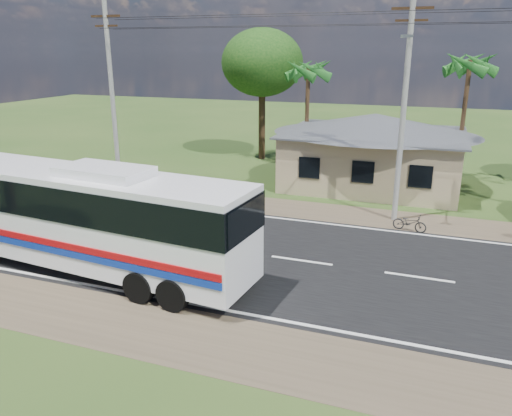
# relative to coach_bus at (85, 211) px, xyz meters

# --- Properties ---
(ground) EXTENTS (120.00, 120.00, 0.00)m
(ground) POSITION_rel_coach_bus_xyz_m (7.41, 3.55, -2.38)
(ground) COLOR #274418
(ground) RESTS_ON ground
(road) EXTENTS (120.00, 16.00, 0.03)m
(road) POSITION_rel_coach_bus_xyz_m (7.41, 3.55, -2.37)
(road) COLOR black
(road) RESTS_ON ground
(house) EXTENTS (12.40, 10.00, 5.00)m
(house) POSITION_rel_coach_bus_xyz_m (8.41, 16.55, 0.27)
(house) COLOR tan
(house) RESTS_ON ground
(utility_poles) EXTENTS (32.80, 2.22, 11.00)m
(utility_poles) POSITION_rel_coach_bus_xyz_m (10.08, 10.03, 3.39)
(utility_poles) COLOR #9E9E99
(utility_poles) RESTS_ON ground
(palm_mid) EXTENTS (2.80, 2.80, 8.20)m
(palm_mid) POSITION_rel_coach_bus_xyz_m (13.41, 19.05, 4.78)
(palm_mid) COLOR #47301E
(palm_mid) RESTS_ON ground
(palm_far) EXTENTS (2.80, 2.80, 7.70)m
(palm_far) POSITION_rel_coach_bus_xyz_m (3.41, 19.55, 4.30)
(palm_far) COLOR #47301E
(palm_far) RESTS_ON ground
(tree_behind_house) EXTENTS (6.00, 6.00, 9.61)m
(tree_behind_house) POSITION_rel_coach_bus_xyz_m (-0.59, 21.55, 4.74)
(tree_behind_house) COLOR #47301E
(tree_behind_house) RESTS_ON ground
(coach_bus) EXTENTS (13.59, 4.02, 4.16)m
(coach_bus) POSITION_rel_coach_bus_xyz_m (0.00, 0.00, 0.00)
(coach_bus) COLOR white
(coach_bus) RESTS_ON ground
(motorcycle) EXTENTS (1.63, 0.83, 0.82)m
(motorcycle) POSITION_rel_coach_bus_xyz_m (11.22, 8.62, -1.97)
(motorcycle) COLOR black
(motorcycle) RESTS_ON ground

